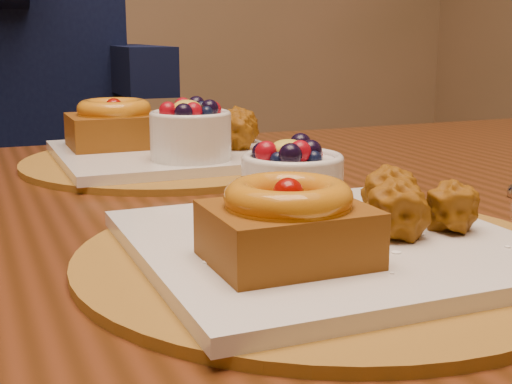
% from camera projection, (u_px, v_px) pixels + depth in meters
% --- Properties ---
extents(dining_table, '(1.60, 0.90, 0.76)m').
position_uv_depth(dining_table, '(227.00, 271.00, 0.76)').
color(dining_table, '#3B1D0A').
rests_on(dining_table, ground).
extents(place_setting_near, '(0.38, 0.38, 0.08)m').
position_uv_depth(place_setting_near, '(321.00, 231.00, 0.54)').
color(place_setting_near, brown).
rests_on(place_setting_near, dining_table).
extents(place_setting_far, '(0.38, 0.38, 0.09)m').
position_uv_depth(place_setting_far, '(167.00, 144.00, 0.92)').
color(place_setting_far, brown).
rests_on(place_setting_far, dining_table).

